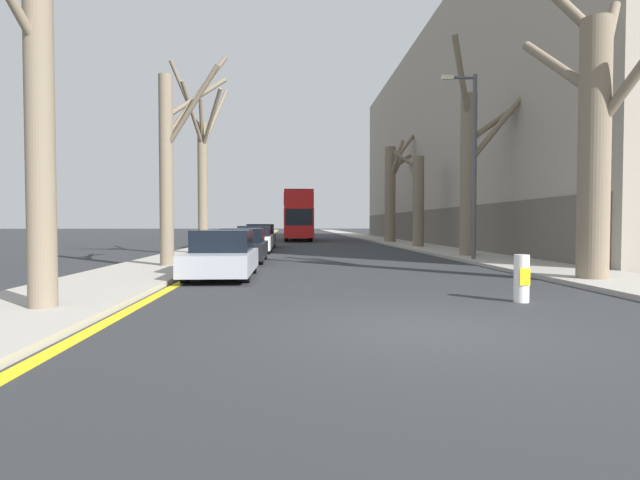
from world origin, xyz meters
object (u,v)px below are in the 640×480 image
object	(u,v)px
street_tree_left_1	(171,161)
double_decker_bus	(298,213)
street_tree_right_1	(470,167)
parked_car_3	(261,236)
street_tree_right_2	(418,199)
traffic_bollard	(522,278)
lamp_post	(472,157)
street_tree_right_0	(592,130)
parked_car_1	(242,246)
street_tree_left_2	(203,172)
parked_car_2	(254,240)
parked_car_0	(222,255)
street_tree_right_3	(391,189)
street_tree_left_0	(35,70)

from	to	relation	value
street_tree_left_1	double_decker_bus	world-z (taller)	street_tree_left_1
street_tree_right_1	parked_car_3	xyz separation A→B (m)	(-9.80, 10.38, -3.29)
street_tree_right_2	parked_car_3	world-z (taller)	street_tree_right_2
traffic_bollard	lamp_post	bearing A→B (deg)	75.00
street_tree_right_0	lamp_post	distance (m)	6.91
double_decker_bus	parked_car_1	world-z (taller)	double_decker_bus
street_tree_left_2	street_tree_right_2	bearing A→B (deg)	28.92
street_tree_left_2	parked_car_2	world-z (taller)	street_tree_left_2
street_tree_left_2	parked_car_0	bearing A→B (deg)	-77.13
double_decker_bus	parked_car_1	size ratio (longest dim) A/B	2.51
street_tree_right_2	parked_car_0	xyz separation A→B (m)	(-9.79, -16.42, -2.43)
street_tree_left_2	parked_car_3	size ratio (longest dim) A/B	2.17
street_tree_right_1	street_tree_left_2	bearing A→B (deg)	169.11
street_tree_right_2	street_tree_right_3	size ratio (longest dim) A/B	0.71
street_tree_right_2	lamp_post	world-z (taller)	lamp_post
street_tree_right_2	traffic_bollard	bearing A→B (deg)	-99.21
street_tree_left_0	street_tree_left_2	world-z (taller)	street_tree_left_0
parked_car_0	parked_car_1	world-z (taller)	parked_car_0
street_tree_right_0	street_tree_right_3	xyz separation A→B (m)	(0.11, 25.94, 0.30)
street_tree_right_2	traffic_bollard	distance (m)	21.64
street_tree_right_1	double_decker_bus	bearing A→B (deg)	106.51
street_tree_left_2	double_decker_bus	distance (m)	22.57
street_tree_left_1	street_tree_left_2	distance (m)	6.93
parked_car_0	parked_car_2	world-z (taller)	parked_car_2
parked_car_1	parked_car_2	xyz separation A→B (m)	(-0.00, 6.55, 0.03)
street_tree_left_1	street_tree_right_2	world-z (taller)	street_tree_left_1
traffic_bollard	street_tree_left_1	bearing A→B (deg)	137.80
street_tree_right_0	street_tree_right_3	bearing A→B (deg)	89.76
street_tree_right_3	parked_car_0	world-z (taller)	street_tree_right_3
parked_car_0	parked_car_1	distance (m)	5.77
double_decker_bus	parked_car_2	world-z (taller)	double_decker_bus
street_tree_left_2	street_tree_right_3	distance (m)	18.76
street_tree_right_2	parked_car_1	bearing A→B (deg)	-132.59
street_tree_left_0	parked_car_2	world-z (taller)	street_tree_left_0
double_decker_bus	parked_car_2	bearing A→B (deg)	-97.59
street_tree_left_0	street_tree_right_2	bearing A→B (deg)	61.38
street_tree_right_1	parked_car_2	bearing A→B (deg)	153.66
street_tree_left_2	lamp_post	size ratio (longest dim) A/B	1.18
street_tree_right_2	parked_car_3	bearing A→B (deg)	171.72
street_tree_right_2	lamp_post	size ratio (longest dim) A/B	0.83
street_tree_left_2	traffic_bollard	bearing A→B (deg)	-59.48
street_tree_left_1	street_tree_right_1	size ratio (longest dim) A/B	0.80
parked_car_0	traffic_bollard	distance (m)	7.96
parked_car_0	lamp_post	world-z (taller)	lamp_post
street_tree_left_0	street_tree_right_3	world-z (taller)	street_tree_left_0
street_tree_left_0	traffic_bollard	xyz separation A→B (m)	(8.60, 0.85, -3.56)
street_tree_left_1	parked_car_1	xyz separation A→B (m)	(2.08, 2.91, -2.96)
street_tree_left_1	traffic_bollard	distance (m)	11.81
street_tree_right_1	double_decker_bus	size ratio (longest dim) A/B	0.80
street_tree_left_1	traffic_bollard	xyz separation A→B (m)	(8.44, -7.65, -3.13)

